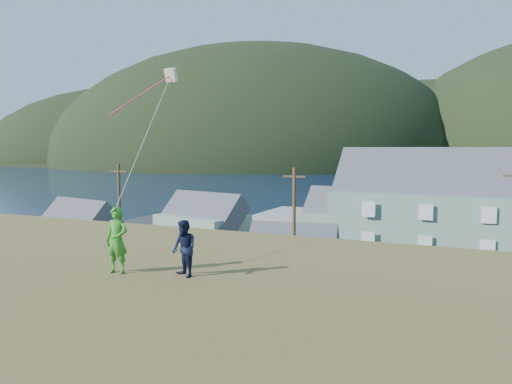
# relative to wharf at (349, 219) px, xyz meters

# --- Properties ---
(ground) EXTENTS (900.00, 900.00, 0.00)m
(ground) POSITION_rel_wharf_xyz_m (6.00, -40.00, -0.45)
(ground) COLOR #0A1638
(ground) RESTS_ON ground
(grass_strip) EXTENTS (110.00, 8.00, 0.10)m
(grass_strip) POSITION_rel_wharf_xyz_m (6.00, -42.00, -0.40)
(grass_strip) COLOR #4C3D19
(grass_strip) RESTS_ON ground
(waterfront_lot) EXTENTS (72.00, 36.00, 0.12)m
(waterfront_lot) POSITION_rel_wharf_xyz_m (6.00, -23.00, -0.39)
(waterfront_lot) COLOR #28282B
(waterfront_lot) RESTS_ON ground
(wharf) EXTENTS (26.00, 14.00, 0.90)m
(wharf) POSITION_rel_wharf_xyz_m (0.00, 0.00, 0.00)
(wharf) COLOR gray
(wharf) RESTS_ON ground
(far_shore) EXTENTS (900.00, 320.00, 2.00)m
(far_shore) POSITION_rel_wharf_xyz_m (6.00, 290.00, 0.55)
(far_shore) COLOR black
(far_shore) RESTS_ON ground
(shed_teal) EXTENTS (9.31, 7.39, 6.52)m
(shed_teal) POSITION_rel_wharf_xyz_m (-20.23, -32.25, 1.99)
(shed_teal) COLOR #2D666A
(shed_teal) RESTS_ON waterfront_lot
(shed_palegreen_near) EXTENTS (10.63, 7.98, 6.92)m
(shed_palegreen_near) POSITION_rel_wharf_xyz_m (-10.43, -23.74, 2.16)
(shed_palegreen_near) COLOR gray
(shed_palegreen_near) RESTS_ON waterfront_lot
(shed_white) EXTENTS (7.55, 5.56, 5.52)m
(shed_white) POSITION_rel_wharf_xyz_m (3.46, -33.59, 1.69)
(shed_white) COLOR silver
(shed_white) RESTS_ON waterfront_lot
(shed_palegreen_far) EXTENTS (11.64, 7.14, 7.58)m
(shed_palegreen_far) POSITION_rel_wharf_xyz_m (4.83, -16.91, 2.44)
(shed_palegreen_far) COLOR slate
(shed_palegreen_far) RESTS_ON waterfront_lot
(utility_poles) EXTENTS (28.31, 0.24, 9.40)m
(utility_poles) POSITION_rel_wharf_xyz_m (5.01, -38.50, 4.28)
(utility_poles) COLOR #47331E
(utility_poles) RESTS_ON waterfront_lot
(parked_cars) EXTENTS (20.40, 10.47, 1.57)m
(parked_cars) POSITION_rel_wharf_xyz_m (-2.99, -19.14, 0.39)
(parked_cars) COLOR #A0A0A4
(parked_cars) RESTS_ON waterfront_lot
(kite_flyer_green) EXTENTS (0.67, 0.47, 1.75)m
(kite_flyer_green) POSITION_rel_wharf_xyz_m (8.04, -59.77, 7.63)
(kite_flyer_green) COLOR #318724
(kite_flyer_green) RESTS_ON hillside
(kite_flyer_navy) EXTENTS (0.89, 0.83, 1.46)m
(kite_flyer_navy) POSITION_rel_wharf_xyz_m (9.84, -59.37, 7.48)
(kite_flyer_navy) COLOR #121733
(kite_flyer_navy) RESTS_ON hillside
(kite_rig) EXTENTS (2.40, 4.20, 9.84)m
(kite_rig) POSITION_rel_wharf_xyz_m (4.48, -52.16, 12.92)
(kite_rig) COLOR #FDE5C1
(kite_rig) RESTS_ON ground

